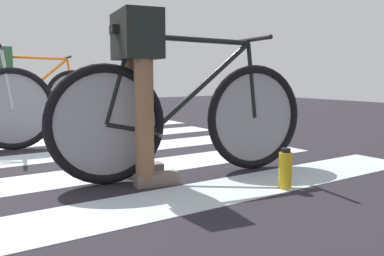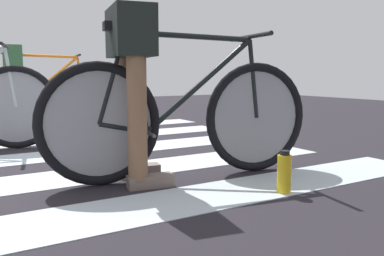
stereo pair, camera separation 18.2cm
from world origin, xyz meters
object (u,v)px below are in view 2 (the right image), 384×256
at_px(cyclist_1_of_4, 132,71).
at_px(bicycle_1_of_4, 183,116).
at_px(cyclist_3_of_4, 14,74).
at_px(water_bottle, 284,173).
at_px(bicycle_3_of_4, 42,94).

bearing_deg(cyclist_1_of_4, bicycle_1_of_4, -0.00).
distance_m(cyclist_3_of_4, water_bottle, 4.02).
bearing_deg(water_bottle, bicycle_1_of_4, 118.20).
xyz_separation_m(cyclist_1_of_4, water_bottle, (0.61, -0.63, -0.55)).
bearing_deg(bicycle_1_of_4, cyclist_1_of_4, 180.00).
bearing_deg(cyclist_3_of_4, bicycle_3_of_4, 0.00).
height_order(cyclist_3_of_4, water_bottle, cyclist_3_of_4).
distance_m(bicycle_3_of_4, cyclist_3_of_4, 0.40).
relative_size(bicycle_1_of_4, cyclist_3_of_4, 1.74).
distance_m(cyclist_1_of_4, bicycle_3_of_4, 3.24).
distance_m(bicycle_3_of_4, water_bottle, 3.90).
xyz_separation_m(bicycle_3_of_4, cyclist_3_of_4, (-0.31, 0.04, 0.25)).
bearing_deg(bicycle_1_of_4, cyclist_3_of_4, 109.07).
relative_size(cyclist_3_of_4, water_bottle, 4.21).
xyz_separation_m(cyclist_1_of_4, cyclist_3_of_4, (-0.22, 3.27, -0.02)).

